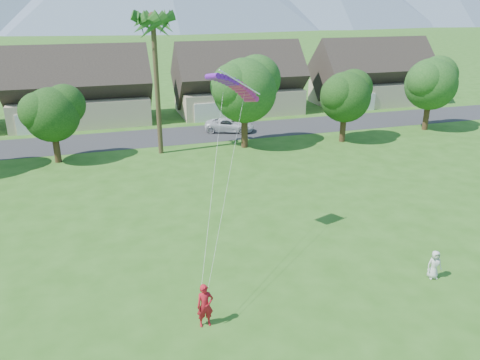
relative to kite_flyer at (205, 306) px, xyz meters
name	(u,v)px	position (x,y,z in m)	size (l,w,h in m)	color
ground	(314,354)	(3.71, -3.03, -1.00)	(500.00, 500.00, 0.00)	#2D6019
street	(173,136)	(3.71, 30.97, -1.00)	(90.00, 7.00, 0.01)	#2D2D30
kite_flyer	(205,306)	(0.00, 0.00, 0.00)	(0.73, 0.48, 2.00)	#B21420
watcher	(434,265)	(11.90, 0.24, -0.24)	(0.74, 0.48, 1.52)	silver
parked_car	(229,125)	(9.91, 30.97, -0.28)	(2.41, 5.22, 1.45)	silver
houses_row	(163,89)	(4.21, 39.96, 2.44)	(72.75, 8.19, 8.86)	beige
tree_row	(168,101)	(2.57, 24.89, 3.89)	(62.27, 6.67, 8.45)	#47301C
fan_palm	(153,19)	(1.71, 25.47, 10.80)	(3.00, 3.00, 13.80)	#4C3D26
parafoil_kite	(234,84)	(3.48, 7.27, 8.13)	(3.16, 1.33, 0.50)	purple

